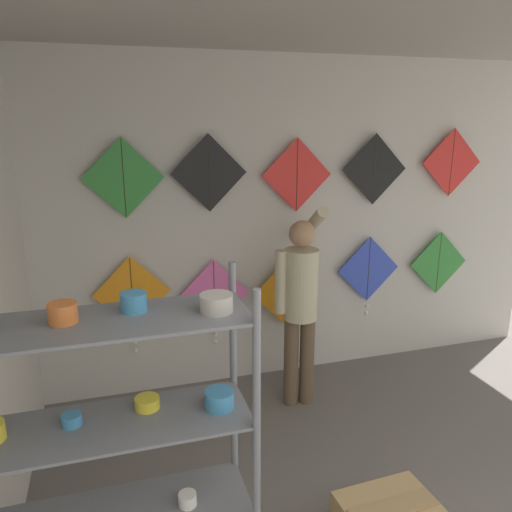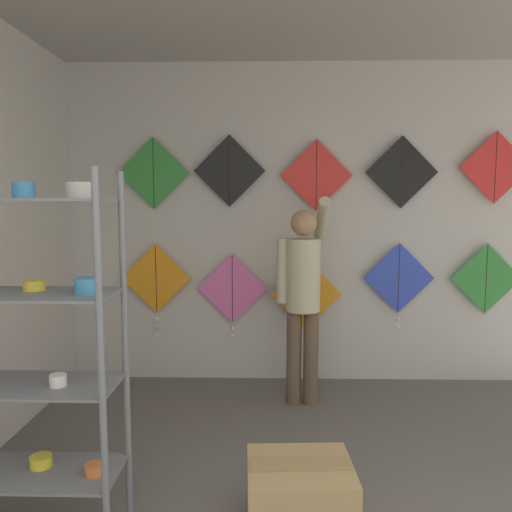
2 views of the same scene
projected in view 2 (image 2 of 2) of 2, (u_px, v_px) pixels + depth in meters
name	position (u px, v px, depth m)	size (l,w,h in m)	color
back_panel	(312.00, 225.00, 4.42)	(5.09, 0.06, 2.80)	beige
shelf_rack	(1.00, 337.00, 2.17)	(1.04, 0.37, 1.74)	slate
shopkeeper	(303.00, 289.00, 3.91)	(0.42, 0.56, 1.65)	brown
cardboard_box	(300.00, 502.00, 2.37)	(0.52, 0.45, 0.39)	tan
kite_0	(156.00, 283.00, 4.42)	(0.62, 0.04, 0.83)	orange
kite_1	(232.00, 291.00, 4.41)	(0.62, 0.04, 0.76)	pink
kite_2	(306.00, 294.00, 4.40)	(0.62, 0.01, 0.62)	orange
kite_3	(399.00, 281.00, 4.37)	(0.62, 0.04, 0.76)	blue
kite_4	(486.00, 279.00, 4.35)	(0.62, 0.01, 0.62)	#338C38
kite_5	(153.00, 173.00, 4.32)	(0.62, 0.01, 0.62)	#338C38
kite_6	(230.00, 171.00, 4.30)	(0.62, 0.01, 0.62)	black
kite_7	(316.00, 175.00, 4.29)	(0.62, 0.01, 0.62)	red
kite_8	(402.00, 172.00, 4.27)	(0.62, 0.01, 0.62)	black
kite_9	(496.00, 167.00, 4.24)	(0.62, 0.01, 0.62)	red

